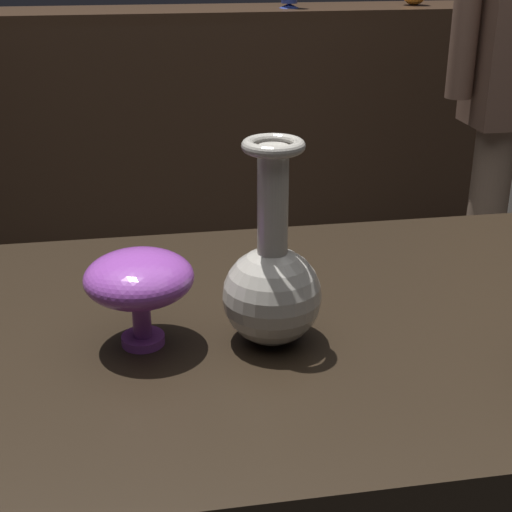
{
  "coord_description": "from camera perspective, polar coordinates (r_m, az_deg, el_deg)",
  "views": [
    {
      "loc": [
        -0.12,
        -0.81,
        1.24
      ],
      "look_at": [
        0.01,
        -0.02,
        0.9
      ],
      "focal_mm": 52.39,
      "sensor_mm": 36.0,
      "label": 1
    }
  ],
  "objects": [
    {
      "name": "vase_centerpiece",
      "position": [
        0.86,
        1.24,
        -2.07
      ],
      "size": [
        0.12,
        0.12,
        0.24
      ],
      "color": "gray",
      "rests_on": "display_plinth"
    },
    {
      "name": "back_display_shelf",
      "position": [
        3.1,
        -7.37,
        9.06
      ],
      "size": [
        2.6,
        0.4,
        0.99
      ],
      "color": "#382619",
      "rests_on": "ground_plane"
    },
    {
      "name": "vase_left_accent",
      "position": [
        0.86,
        -8.91,
        -1.87
      ],
      "size": [
        0.13,
        0.13,
        0.11
      ],
      "color": "#7A388E",
      "rests_on": "display_plinth"
    }
  ]
}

